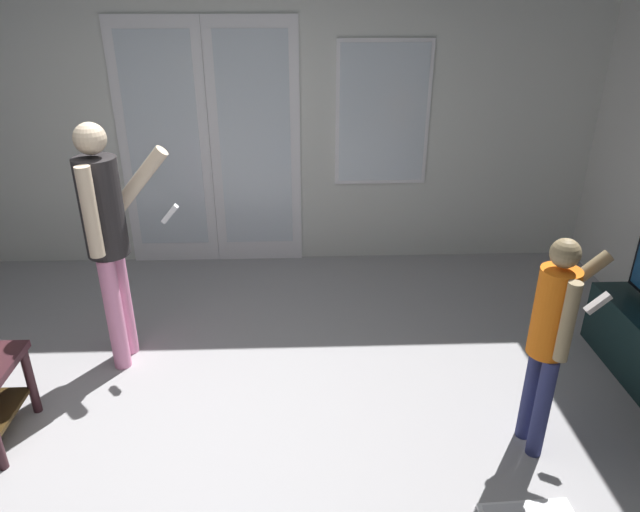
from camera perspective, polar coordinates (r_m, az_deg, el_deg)
name	(u,v)px	position (r m, az deg, el deg)	size (l,w,h in m)	color
ground_plane	(181,464)	(3.25, -13.60, -19.31)	(6.35, 5.02, 0.02)	#989598
wall_back_with_doors	(221,104)	(4.86, -9.71, 14.58)	(6.35, 0.09, 2.81)	silver
person_adult	(107,228)	(3.64, -20.29, 2.64)	(0.54, 0.42, 1.55)	pink
person_child	(552,330)	(3.04, 21.94, -6.75)	(0.46, 0.34, 1.20)	navy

